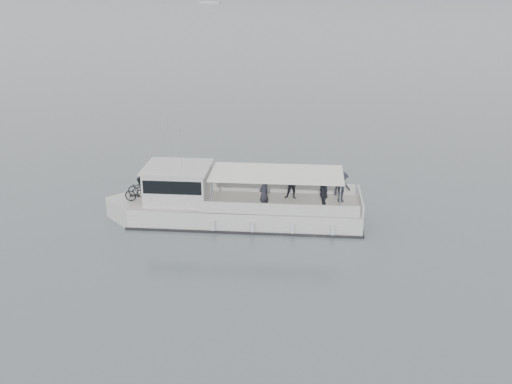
# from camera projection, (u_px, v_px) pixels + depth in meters

# --- Properties ---
(ground) EXTENTS (1400.00, 1400.00, 0.00)m
(ground) POSITION_uv_depth(u_px,v_px,m) (345.00, 239.00, 26.37)
(ground) COLOR slate
(ground) RESTS_ON ground
(tour_boat) EXTENTS (12.84, 4.69, 5.34)m
(tour_boat) POSITION_uv_depth(u_px,v_px,m) (224.00, 204.00, 28.03)
(tour_boat) COLOR silver
(tour_boat) RESTS_ON ground
(moored_fleet) EXTENTS (465.22, 337.04, 9.97)m
(moored_fleet) POSITION_uv_depth(u_px,v_px,m) (340.00, 1.00, 239.02)
(moored_fleet) COLOR silver
(moored_fleet) RESTS_ON ground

